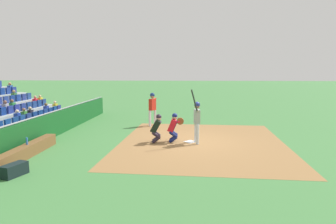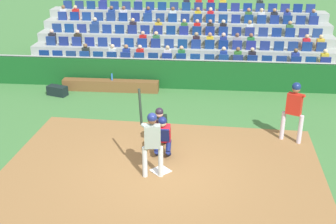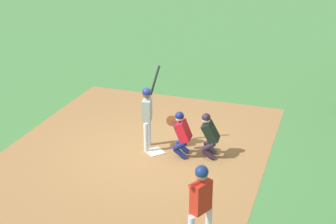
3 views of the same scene
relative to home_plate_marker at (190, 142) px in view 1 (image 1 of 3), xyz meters
The scene contains 11 objects.
ground_plane 0.02m from the home_plate_marker, ahead, with size 160.00×160.00×0.00m, color #417B3F.
infield_dirt_patch 0.50m from the home_plate_marker, 90.00° to the left, with size 8.54×7.04×0.01m, color olive.
home_plate_marker is the anchor object (origin of this frame).
batter_at_plate 1.15m from the home_plate_marker, 54.61° to the left, with size 0.66×0.43×2.34m.
catcher_crouching 1.02m from the home_plate_marker, 87.93° to the right, with size 0.46×0.71×1.29m.
home_plate_umpire 1.62m from the home_plate_marker, 83.12° to the right, with size 0.47×0.50×1.27m.
dugout_wall 6.51m from the home_plate_marker, 90.00° to the right, with size 17.06×0.24×1.22m.
dugout_bench 6.49m from the home_plate_marker, 66.13° to the right, with size 3.82×0.40×0.44m, color brown.
water_bottle_on_bench 6.51m from the home_plate_marker, 66.74° to the right, with size 0.07×0.07×0.26m, color blue.
equipment_duffel_bag 6.96m from the home_plate_marker, 48.97° to the right, with size 0.76×0.36×0.37m, color black.
on_deck_batter 4.44m from the home_plate_marker, 150.54° to the right, with size 0.65×0.42×1.88m.
Camera 1 is at (12.66, -0.15, 3.10)m, focal length 31.58 mm.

